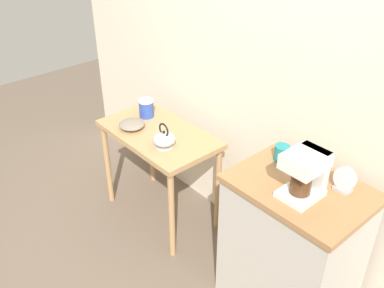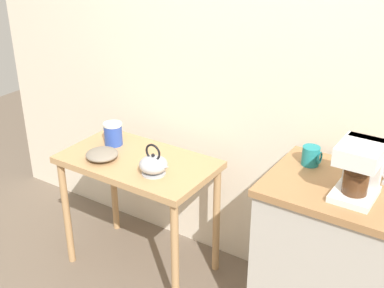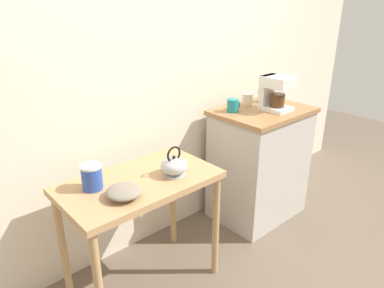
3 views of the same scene
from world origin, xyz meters
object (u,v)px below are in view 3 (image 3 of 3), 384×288
at_px(table_clock, 264,95).
at_px(mug_dark_teal, 233,105).
at_px(bowl_stoneware, 124,192).
at_px(coffee_maker, 275,92).
at_px(mug_small_cream, 248,99).
at_px(teakettle, 174,166).
at_px(canister_enamel, 92,177).

bearing_deg(table_clock, mug_dark_teal, -177.03).
height_order(bowl_stoneware, coffee_maker, coffee_maker).
bearing_deg(mug_small_cream, mug_dark_teal, -167.53).
distance_m(mug_small_cream, table_clock, 0.17).
xyz_separation_m(teakettle, mug_small_cream, (1.01, 0.31, 0.16)).
bearing_deg(mug_dark_teal, bowl_stoneware, -165.82).
bearing_deg(table_clock, teakettle, -166.49).
xyz_separation_m(bowl_stoneware, teakettle, (0.36, 0.03, 0.02)).
distance_m(teakettle, coffee_maker, 1.09).
bearing_deg(coffee_maker, mug_small_cream, 101.77).
xyz_separation_m(canister_enamel, coffee_maker, (1.50, -0.07, 0.24)).
bearing_deg(coffee_maker, bowl_stoneware, -175.14).
bearing_deg(bowl_stoneware, table_clock, 11.37).
relative_size(coffee_maker, mug_small_cream, 2.83).
xyz_separation_m(teakettle, canister_enamel, (-0.44, 0.17, 0.01)).
xyz_separation_m(bowl_stoneware, mug_small_cream, (1.37, 0.34, 0.18)).
bearing_deg(mug_small_cream, table_clock, -10.47).
xyz_separation_m(coffee_maker, mug_dark_teal, (-0.28, 0.17, -0.09)).
distance_m(bowl_stoneware, canister_enamel, 0.21).
bearing_deg(teakettle, canister_enamel, 159.11).
bearing_deg(canister_enamel, teakettle, -20.89).
distance_m(canister_enamel, mug_small_cream, 1.47).
xyz_separation_m(teakettle, table_clock, (1.18, 0.28, 0.17)).
height_order(bowl_stoneware, mug_dark_teal, mug_dark_teal).
xyz_separation_m(mug_dark_teal, table_clock, (0.40, 0.02, 0.01)).
distance_m(bowl_stoneware, mug_dark_teal, 1.19).
distance_m(bowl_stoneware, mug_small_cream, 1.42).
relative_size(bowl_stoneware, teakettle, 0.98).
height_order(teakettle, mug_small_cream, mug_small_cream).
bearing_deg(bowl_stoneware, teakettle, 4.06).
bearing_deg(canister_enamel, mug_dark_teal, 4.53).
bearing_deg(mug_small_cream, coffee_maker, -78.23).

